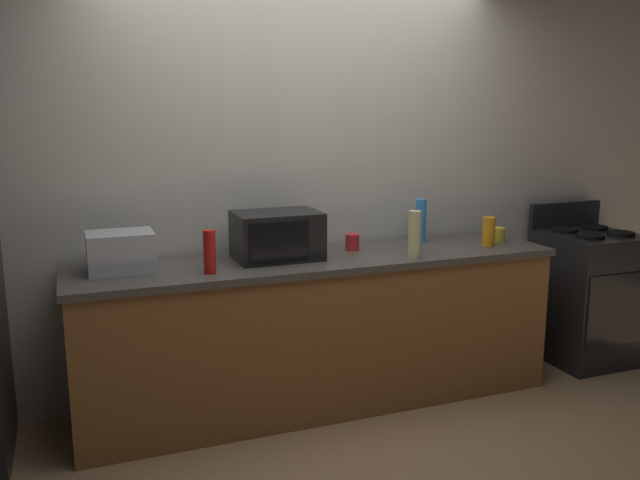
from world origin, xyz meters
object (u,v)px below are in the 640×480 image
bottle_dish_soap (489,231)px  bottle_spray_cleaner (421,221)px  stove_range (587,295)px  toaster_oven (121,252)px  mug_yellow (499,234)px  bottle_hot_sauce (210,252)px  mug_red (352,242)px  bottle_vinegar (415,234)px  microwave (277,235)px

bottle_dish_soap → bottle_spray_cleaner: bearing=141.6°
stove_range → bottle_dish_soap: (-0.91, -0.08, 0.53)m
toaster_oven → mug_yellow: bearing=-1.2°
bottle_hot_sauce → mug_red: bottle_hot_sauce is taller
toaster_oven → mug_yellow: 2.34m
bottle_hot_sauce → mug_yellow: 1.92m
toaster_oven → bottle_dish_soap: toaster_oven is taller
bottle_vinegar → bottle_dish_soap: size_ratio=1.50×
toaster_oven → mug_red: size_ratio=3.50×
bottle_vinegar → mug_red: bottle_vinegar is taller
microwave → mug_red: (0.50, 0.06, -0.09)m
toaster_oven → bottle_spray_cleaner: bearing=3.7°
bottle_spray_cleaner → mug_yellow: 0.52m
microwave → bottle_vinegar: size_ratio=1.76×
microwave → mug_red: bearing=7.2°
stove_range → bottle_vinegar: (-1.50, -0.21, 0.58)m
bottle_vinegar → bottle_spray_cleaner: 0.48m
bottle_spray_cleaner → mug_red: (-0.51, -0.07, -0.09)m
stove_range → mug_red: (-1.75, 0.11, 0.49)m
bottle_vinegar → mug_yellow: 0.78m
microwave → bottle_spray_cleaner: (1.01, 0.13, 0.00)m
microwave → bottle_dish_soap: (1.34, -0.13, -0.04)m
bottle_vinegar → bottle_dish_soap: bottle_vinegar is taller
toaster_oven → bottle_hot_sauce: size_ratio=1.49×
microwave → mug_yellow: bearing=-1.4°
microwave → mug_yellow: 1.49m
bottle_vinegar → bottle_dish_soap: (0.60, 0.13, -0.05)m
bottle_spray_cleaner → mug_red: size_ratio=2.84×
bottle_vinegar → bottle_spray_cleaner: bottle_spray_cleaner is taller
bottle_dish_soap → mug_red: 0.86m
microwave → bottle_vinegar: bottle_vinegar is taller
microwave → stove_range: bearing=-1.2°
bottle_hot_sauce → bottle_spray_cleaner: size_ratio=0.83×
bottle_vinegar → mug_red: bearing=126.9°
bottle_dish_soap → mug_red: bearing=167.0°
microwave → mug_red: size_ratio=4.94×
bottle_spray_cleaner → mug_yellow: bottle_spray_cleaner is taller
toaster_oven → mug_red: (1.35, 0.05, -0.06)m
mug_red → mug_yellow: size_ratio=1.09×
microwave → mug_yellow: microwave is taller
bottle_vinegar → mug_yellow: size_ratio=3.07×
microwave → toaster_oven: (-0.86, 0.01, -0.03)m
toaster_oven → bottle_spray_cleaner: 1.87m
bottle_spray_cleaner → bottle_dish_soap: bearing=-38.4°
bottle_hot_sauce → mug_yellow: size_ratio=2.57×
bottle_vinegar → mug_red: 0.42m
toaster_oven → bottle_hot_sauce: (0.43, -0.21, 0.01)m
bottle_dish_soap → bottle_spray_cleaner: 0.43m
mug_red → bottle_vinegar: bearing=-53.1°
bottle_dish_soap → toaster_oven: bearing=176.3°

